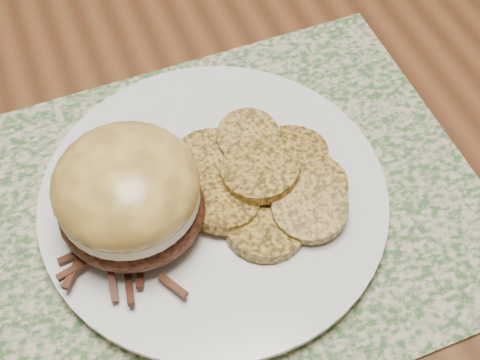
% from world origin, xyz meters
% --- Properties ---
extents(dining_table, '(1.50, 0.90, 0.75)m').
position_xyz_m(dining_table, '(0.00, 0.00, 0.67)').
color(dining_table, brown).
rests_on(dining_table, ground).
extents(placemat, '(0.45, 0.33, 0.00)m').
position_xyz_m(placemat, '(0.05, -0.04, 0.75)').
color(placemat, '#365A2E').
rests_on(placemat, dining_table).
extents(dinner_plate, '(0.26, 0.26, 0.02)m').
position_xyz_m(dinner_plate, '(0.06, -0.03, 0.76)').
color(dinner_plate, silver).
rests_on(dinner_plate, placemat).
extents(pork_sandwich, '(0.14, 0.14, 0.08)m').
position_xyz_m(pork_sandwich, '(-0.00, -0.04, 0.81)').
color(pork_sandwich, black).
rests_on(pork_sandwich, dinner_plate).
extents(roasted_potatoes, '(0.14, 0.15, 0.03)m').
position_xyz_m(roasted_potatoes, '(0.10, -0.04, 0.78)').
color(roasted_potatoes, '#A87C31').
rests_on(roasted_potatoes, dinner_plate).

